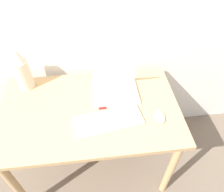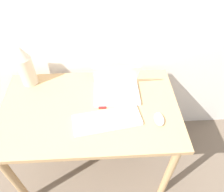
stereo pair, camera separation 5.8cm
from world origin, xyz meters
The scene contains 6 objects.
desk centered at (0.00, 0.35, 0.63)m, with size 1.14×0.69×0.72m.
laptop centered at (0.18, 0.48, 0.77)m, with size 0.30×0.23×0.23m.
keyboard centered at (0.11, 0.23, 0.73)m, with size 0.42×0.21×0.02m.
mouse centered at (0.42, 0.22, 0.74)m, with size 0.06×0.10×0.03m.
vase centered at (-0.42, 0.60, 0.87)m, with size 0.10×0.10×0.30m.
mp3_player centered at (0.08, 0.35, 0.73)m, with size 0.05×0.05×0.01m.
Camera 1 is at (0.04, -0.56, 1.78)m, focal length 35.00 mm.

